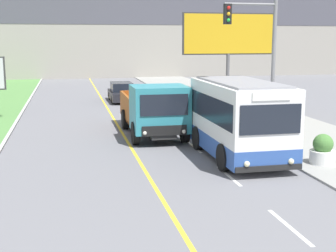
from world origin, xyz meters
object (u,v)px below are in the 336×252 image
(traffic_light_mast, at_px, (260,54))
(planter_round_near, at_px, (323,151))
(planter_round_far, at_px, (226,110))
(billboard_large, at_px, (229,36))
(city_bus, at_px, (239,120))
(car_distant, at_px, (122,92))
(dump_truck, at_px, (156,112))
(planter_round_second, at_px, (282,132))
(planter_round_third, at_px, (247,120))

(traffic_light_mast, distance_m, planter_round_near, 4.72)
(traffic_light_mast, distance_m, planter_round_far, 8.60)
(billboard_large, bearing_deg, planter_round_near, -95.56)
(city_bus, distance_m, car_distant, 18.49)
(dump_truck, xyz_separation_m, billboard_large, (6.67, 8.79, 3.58))
(city_bus, distance_m, billboard_large, 14.28)
(traffic_light_mast, xyz_separation_m, planter_round_far, (1.31, 7.74, -3.51))
(planter_round_near, bearing_deg, city_bus, 147.48)
(dump_truck, distance_m, planter_round_near, 8.12)
(city_bus, bearing_deg, planter_round_second, 33.35)
(city_bus, bearing_deg, planter_round_far, 73.95)
(billboard_large, distance_m, planter_round_third, 9.20)
(city_bus, relative_size, planter_round_second, 4.97)
(billboard_large, distance_m, planter_round_far, 6.39)
(city_bus, distance_m, dump_truck, 5.15)
(billboard_large, xyz_separation_m, planter_round_far, (-1.61, -4.45, -4.29))
(car_distant, bearing_deg, city_bus, -82.04)
(planter_round_third, relative_size, planter_round_far, 1.01)
(traffic_light_mast, distance_m, planter_round_second, 3.87)
(planter_round_second, bearing_deg, car_distant, 107.77)
(billboard_large, xyz_separation_m, planter_round_third, (-1.71, -7.96, -4.29))
(dump_truck, bearing_deg, planter_round_far, 40.58)
(planter_round_near, bearing_deg, traffic_light_mast, 117.57)
(car_distant, height_order, billboard_large, billboard_large)
(planter_round_third, bearing_deg, dump_truck, -170.51)
(traffic_light_mast, relative_size, billboard_large, 1.01)
(dump_truck, distance_m, planter_round_second, 5.94)
(planter_round_third, bearing_deg, city_bus, -114.67)
(city_bus, xyz_separation_m, traffic_light_mast, (1.23, 1.08, 2.53))
(planter_round_near, relative_size, planter_round_far, 0.99)
(billboard_large, height_order, planter_round_far, billboard_large)
(dump_truck, xyz_separation_m, traffic_light_mast, (3.76, -3.40, 2.80))
(city_bus, relative_size, planter_round_near, 5.17)
(traffic_light_mast, relative_size, planter_round_second, 5.48)
(planter_round_second, bearing_deg, planter_round_third, 94.75)
(planter_round_third, bearing_deg, planter_round_second, -85.25)
(traffic_light_mast, height_order, planter_round_far, traffic_light_mast)
(city_bus, relative_size, dump_truck, 0.87)
(traffic_light_mast, distance_m, planter_round_third, 5.62)
(billboard_large, bearing_deg, city_bus, -107.35)
(city_bus, bearing_deg, planter_round_near, -32.52)
(traffic_light_mast, bearing_deg, billboard_large, 76.55)
(traffic_light_mast, bearing_deg, city_bus, -138.84)
(planter_round_near, bearing_deg, car_distant, 104.69)
(billboard_large, bearing_deg, traffic_light_mast, -103.45)
(dump_truck, bearing_deg, city_bus, -60.51)
(planter_round_near, bearing_deg, billboard_large, 84.44)
(city_bus, xyz_separation_m, planter_round_near, (2.69, -1.71, -0.99))
(planter_round_near, relative_size, planter_round_second, 0.96)
(planter_round_third, height_order, planter_round_far, planter_round_third)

